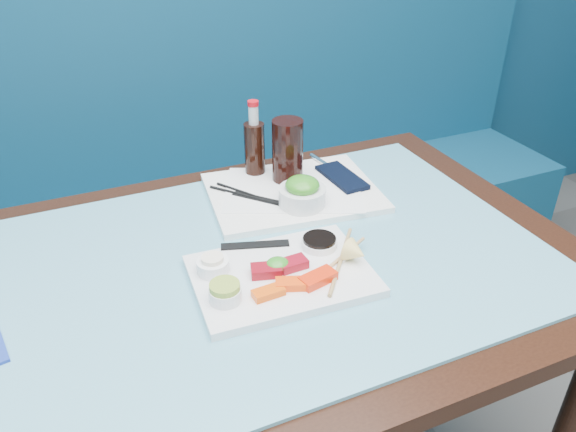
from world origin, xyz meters
name	(u,v)px	position (x,y,z in m)	size (l,w,h in m)	color
booth_bench	(170,222)	(0.00, 2.29, 0.37)	(3.00, 0.56, 1.17)	navy
dining_table	(248,298)	(0.00, 1.45, 0.67)	(1.40, 0.90, 0.75)	black
glass_top	(247,265)	(0.00, 1.45, 0.75)	(1.22, 0.76, 0.01)	#5DA4BA
sashimi_plate	(282,276)	(0.04, 1.37, 0.77)	(0.34, 0.24, 0.02)	white
salmon_left	(268,293)	(-0.01, 1.32, 0.78)	(0.06, 0.03, 0.01)	#F35109
salmon_mid	(292,284)	(0.04, 1.32, 0.78)	(0.06, 0.03, 0.02)	#FE450A
salmon_right	(318,278)	(0.09, 1.32, 0.78)	(0.07, 0.03, 0.02)	red
tuna_left	(266,271)	(0.01, 1.38, 0.78)	(0.06, 0.04, 0.02)	maroon
tuna_right	(293,264)	(0.07, 1.38, 0.78)	(0.06, 0.03, 0.02)	maroon
seaweed_garnish	(277,265)	(0.04, 1.38, 0.79)	(0.05, 0.04, 0.03)	#2D891F
ramekin_wasabi	(225,294)	(-0.08, 1.34, 0.79)	(0.06, 0.06, 0.02)	white
wasabi_fill	(225,286)	(-0.08, 1.34, 0.81)	(0.06, 0.06, 0.01)	#8BA735
ramekin_ginger	(213,266)	(-0.08, 1.43, 0.79)	(0.06, 0.06, 0.03)	white
ginger_fill	(212,259)	(-0.08, 1.43, 0.81)	(0.04, 0.04, 0.01)	white
soy_dish	(319,243)	(0.15, 1.42, 0.78)	(0.07, 0.07, 0.01)	white
soy_fill	(319,239)	(0.15, 1.42, 0.79)	(0.07, 0.07, 0.01)	black
lemon_wedge	(356,253)	(0.19, 1.34, 0.80)	(0.05, 0.05, 0.04)	#FFE078
chopstick_sleeve	(255,245)	(0.03, 1.48, 0.78)	(0.14, 0.02, 0.00)	black
wooden_chopstick_a	(336,261)	(0.15, 1.36, 0.78)	(0.01, 0.01, 0.21)	tan
wooden_chopstick_b	(341,260)	(0.16, 1.36, 0.78)	(0.01, 0.01, 0.23)	#A9864F
serving_tray	(293,192)	(0.20, 1.67, 0.77)	(0.40, 0.30, 0.02)	white
paper_placemat	(293,189)	(0.20, 1.67, 0.77)	(0.33, 0.23, 0.00)	white
seaweed_bowl	(302,197)	(0.19, 1.59, 0.79)	(0.11, 0.11, 0.04)	silver
seaweed_salad	(302,185)	(0.19, 1.59, 0.82)	(0.08, 0.08, 0.04)	#34871F
cola_glass	(288,151)	(0.21, 1.72, 0.85)	(0.08, 0.08, 0.16)	black
navy_pouch	(342,177)	(0.34, 1.67, 0.78)	(0.07, 0.16, 0.01)	black
fork	(321,161)	(0.33, 1.77, 0.78)	(0.01, 0.01, 0.09)	white
black_chopstick_a	(256,198)	(0.10, 1.66, 0.78)	(0.01, 0.01, 0.26)	black
black_chopstick_b	(259,198)	(0.11, 1.66, 0.78)	(0.01, 0.01, 0.26)	black
tray_sleeve	(258,199)	(0.11, 1.66, 0.77)	(0.02, 0.13, 0.00)	black
cola_bottle_body	(255,151)	(0.15, 1.79, 0.83)	(0.05, 0.05, 0.15)	black
cola_bottle_neck	(253,115)	(0.15, 1.79, 0.93)	(0.02, 0.02, 0.05)	silver
cola_bottle_cap	(253,103)	(0.15, 1.79, 0.96)	(0.03, 0.03, 0.01)	red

